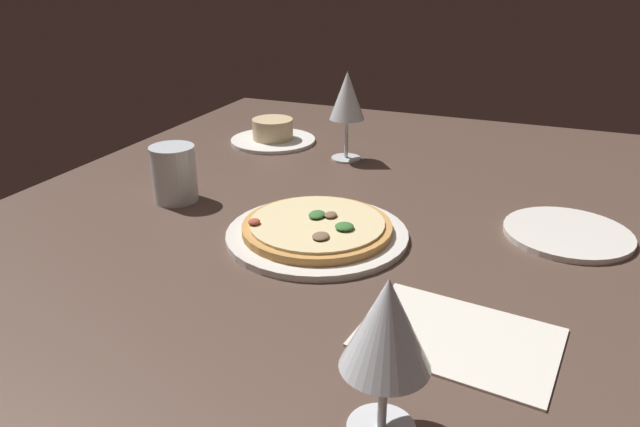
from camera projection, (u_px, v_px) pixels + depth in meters
dining_table at (323, 238)px, 91.23cm from camera, size 150.00×110.00×4.00cm
pizza_main at (317, 230)px, 86.32cm from camera, size 26.80×26.80×3.40cm
ramekin_on_saucer at (273, 134)px, 130.73cm from camera, size 18.80×18.80×5.29cm
wine_glass_far at (347, 99)px, 115.44cm from camera, size 6.97×6.97×17.84cm
wine_glass_near at (387, 328)px, 47.13cm from camera, size 7.68×7.68×15.28cm
water_glass at (175, 177)px, 98.60cm from camera, size 7.49×7.49×9.48cm
side_plate at (568, 233)px, 87.04cm from camera, size 18.44×18.44×0.90cm
paper_menu at (458, 338)px, 63.70cm from camera, size 16.85×22.24×0.30cm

